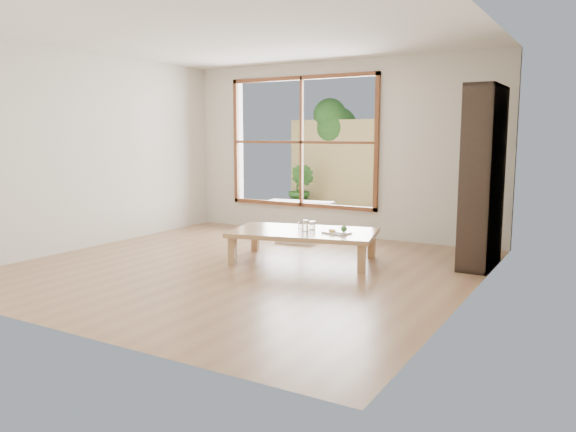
% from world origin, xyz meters
% --- Properties ---
extents(ground, '(5.00, 5.00, 0.00)m').
position_xyz_m(ground, '(0.00, 0.00, 0.00)').
color(ground, '#9A744D').
rests_on(ground, ground).
extents(low_table, '(1.88, 1.33, 0.37)m').
position_xyz_m(low_table, '(0.43, 0.61, 0.33)').
color(low_table, '#A57C50').
rests_on(low_table, ground).
extents(floor_cushion, '(0.63, 0.63, 0.08)m').
position_xyz_m(floor_cushion, '(-0.23, 1.72, 0.04)').
color(floor_cushion, silver).
rests_on(floor_cushion, ground).
extents(bookshelf, '(0.33, 0.93, 2.06)m').
position_xyz_m(bookshelf, '(2.32, 1.41, 1.03)').
color(bookshelf, black).
rests_on(bookshelf, ground).
extents(glass_tall, '(0.08, 0.08, 0.14)m').
position_xyz_m(glass_tall, '(0.48, 0.56, 0.44)').
color(glass_tall, silver).
rests_on(glass_tall, low_table).
extents(glass_mid, '(0.08, 0.08, 0.11)m').
position_xyz_m(glass_mid, '(0.50, 0.68, 0.43)').
color(glass_mid, silver).
rests_on(glass_mid, low_table).
extents(glass_short, '(0.07, 0.07, 0.09)m').
position_xyz_m(glass_short, '(0.46, 0.76, 0.42)').
color(glass_short, silver).
rests_on(glass_short, low_table).
extents(glass_small, '(0.07, 0.07, 0.08)m').
position_xyz_m(glass_small, '(0.34, 0.70, 0.41)').
color(glass_small, silver).
rests_on(glass_small, low_table).
extents(food_tray, '(0.33, 0.27, 0.09)m').
position_xyz_m(food_tray, '(0.87, 0.63, 0.39)').
color(food_tray, white).
rests_on(food_tray, low_table).
extents(deck, '(2.80, 2.00, 0.05)m').
position_xyz_m(deck, '(-0.60, 3.56, 0.00)').
color(deck, '#3A312A').
rests_on(deck, ground).
extents(garden_bench, '(1.18, 0.50, 0.36)m').
position_xyz_m(garden_bench, '(-1.01, 3.14, 0.33)').
color(garden_bench, black).
rests_on(garden_bench, deck).
extents(bamboo_fence, '(2.80, 0.06, 1.80)m').
position_xyz_m(bamboo_fence, '(-0.60, 4.56, 0.90)').
color(bamboo_fence, '#D5BE6D').
rests_on(bamboo_fence, ground).
extents(shrub_right, '(0.85, 0.77, 0.81)m').
position_xyz_m(shrub_right, '(0.38, 4.38, 0.43)').
color(shrub_right, '#316224').
rests_on(shrub_right, deck).
extents(shrub_left, '(0.56, 0.48, 0.94)m').
position_xyz_m(shrub_left, '(-1.54, 4.11, 0.49)').
color(shrub_left, '#316224').
rests_on(shrub_left, deck).
extents(garden_tree, '(1.04, 0.85, 2.22)m').
position_xyz_m(garden_tree, '(-1.28, 4.86, 1.63)').
color(garden_tree, '#4C3D2D').
rests_on(garden_tree, ground).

